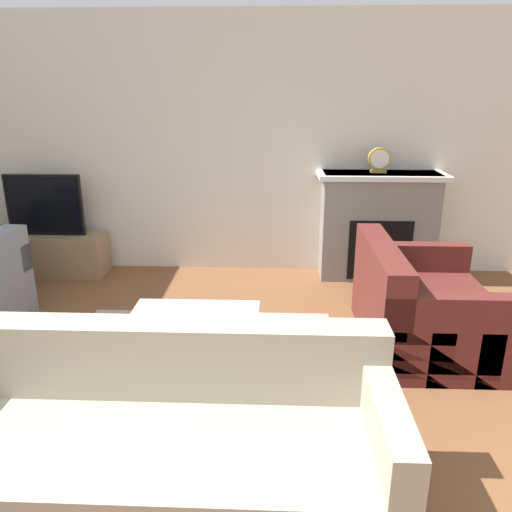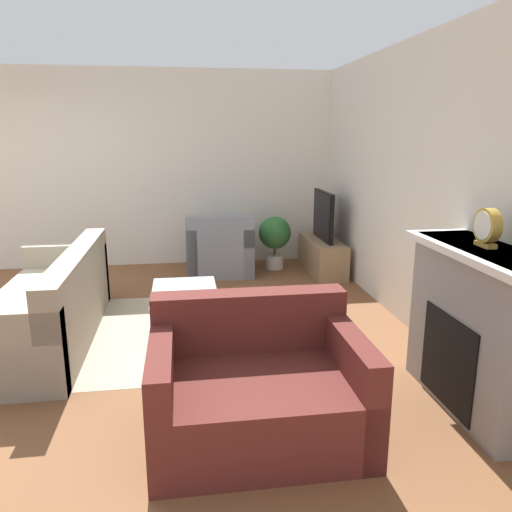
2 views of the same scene
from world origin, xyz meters
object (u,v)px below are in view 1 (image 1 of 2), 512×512
object	(u,v)px
tv	(45,205)
coffee_table	(193,322)
couch_sectional	(158,448)
mantel_clock	(379,160)
couch_loveseat	(421,310)

from	to	relation	value
tv	coffee_table	bearing A→B (deg)	-44.94
couch_sectional	coffee_table	size ratio (longest dim) A/B	2.44
couch_sectional	mantel_clock	distance (m)	3.67
mantel_clock	coffee_table	bearing A→B (deg)	-129.78
couch_sectional	mantel_clock	world-z (taller)	mantel_clock
tv	coffee_table	distance (m)	2.67
tv	mantel_clock	distance (m)	3.52
couch_sectional	couch_loveseat	xyz separation A→B (m)	(1.71, 1.65, -0.00)
couch_loveseat	mantel_clock	world-z (taller)	mantel_clock
tv	mantel_clock	world-z (taller)	mantel_clock
tv	coffee_table	xyz separation A→B (m)	(1.87, -1.87, -0.41)
tv	couch_loveseat	world-z (taller)	tv
tv	couch_sectional	size ratio (longest dim) A/B	0.36
couch_sectional	couch_loveseat	distance (m)	2.37
coffee_table	couch_loveseat	bearing A→B (deg)	13.82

